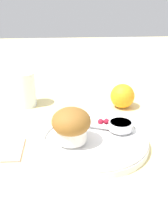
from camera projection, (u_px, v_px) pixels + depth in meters
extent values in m
plane|color=beige|center=(94.00, 142.00, 0.54)|extent=(3.00, 3.00, 0.00)
cylinder|color=white|center=(94.00, 142.00, 0.53)|extent=(0.23, 0.23, 0.01)
torus|color=white|center=(94.00, 138.00, 0.53)|extent=(0.22, 0.22, 0.01)
cylinder|color=silver|center=(71.00, 132.00, 0.51)|extent=(0.06, 0.06, 0.04)
ellipsoid|color=brown|center=(71.00, 121.00, 0.50)|extent=(0.08, 0.08, 0.06)
cylinder|color=silver|center=(121.00, 125.00, 0.55)|extent=(0.05, 0.05, 0.02)
cylinder|color=silver|center=(121.00, 123.00, 0.55)|extent=(0.05, 0.05, 0.00)
sphere|color=maroon|center=(101.00, 122.00, 0.57)|extent=(0.01, 0.01, 0.01)
sphere|color=maroon|center=(106.00, 122.00, 0.57)|extent=(0.01, 0.01, 0.01)
cube|color=silver|center=(92.00, 125.00, 0.57)|extent=(0.16, 0.07, 0.00)
sphere|color=orange|center=(122.00, 96.00, 0.70)|extent=(0.07, 0.07, 0.07)
cylinder|color=silver|center=(24.00, 89.00, 0.71)|extent=(0.07, 0.07, 0.10)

